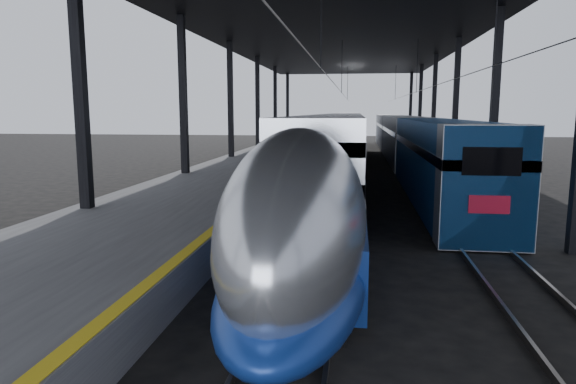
# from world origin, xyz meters

# --- Properties ---
(ground) EXTENTS (160.00, 160.00, 0.00)m
(ground) POSITION_xyz_m (0.00, 0.00, 0.00)
(ground) COLOR black
(ground) RESTS_ON ground
(platform) EXTENTS (6.00, 80.00, 1.00)m
(platform) POSITION_xyz_m (-3.50, 20.00, 0.50)
(platform) COLOR #4C4C4F
(platform) RESTS_ON ground
(yellow_strip) EXTENTS (0.30, 80.00, 0.01)m
(yellow_strip) POSITION_xyz_m (-0.70, 20.00, 1.00)
(yellow_strip) COLOR gold
(yellow_strip) RESTS_ON platform
(rails) EXTENTS (6.52, 80.00, 0.16)m
(rails) POSITION_xyz_m (4.50, 20.00, 0.08)
(rails) COLOR slate
(rails) RESTS_ON ground
(canopy) EXTENTS (18.00, 75.00, 9.47)m
(canopy) POSITION_xyz_m (1.90, 20.00, 9.12)
(canopy) COLOR black
(canopy) RESTS_ON ground
(tgv_train) EXTENTS (2.81, 65.20, 4.02)m
(tgv_train) POSITION_xyz_m (2.00, 26.62, 1.88)
(tgv_train) COLOR silver
(tgv_train) RESTS_ON ground
(second_train) EXTENTS (2.77, 56.05, 3.82)m
(second_train) POSITION_xyz_m (7.00, 31.82, 1.93)
(second_train) COLOR navy
(second_train) RESTS_ON ground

